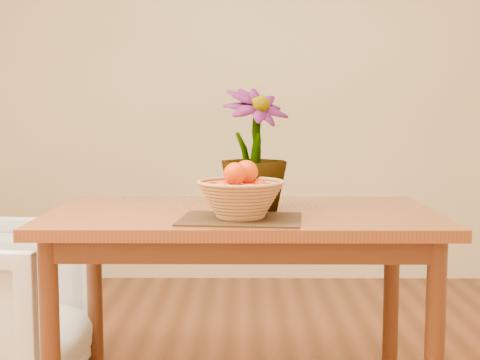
{
  "coord_description": "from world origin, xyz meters",
  "views": [
    {
      "loc": [
        0.01,
        -2.1,
        1.11
      ],
      "look_at": [
        -0.01,
        0.17,
        0.88
      ],
      "focal_mm": 50.0,
      "sensor_mm": 36.0,
      "label": 1
    }
  ],
  "objects": [
    {
      "name": "placemat",
      "position": [
        -0.01,
        0.09,
        0.75
      ],
      "size": [
        0.43,
        0.34,
        0.01
      ],
      "primitive_type": "cube",
      "rotation": [
        0.0,
        0.0,
        -0.11
      ],
      "color": "#382314",
      "rests_on": "table"
    },
    {
      "name": "orange_pile",
      "position": [
        -0.0,
        0.1,
        0.86
      ],
      "size": [
        0.2,
        0.19,
        0.14
      ],
      "rotation": [
        0.0,
        0.0,
        -0.13
      ],
      "color": "#E84D03",
      "rests_on": "wicker_basket"
    },
    {
      "name": "wall_back",
      "position": [
        0.0,
        2.25,
        1.35
      ],
      "size": [
        4.0,
        0.02,
        2.7
      ],
      "primitive_type": "cube",
      "color": "#FDEEC1",
      "rests_on": "floor"
    },
    {
      "name": "potted_plant",
      "position": [
        0.04,
        0.32,
        0.97
      ],
      "size": [
        0.35,
        0.35,
        0.45
      ],
      "primitive_type": "imported",
      "rotation": [
        0.0,
        0.0,
        0.58
      ],
      "color": "#184614",
      "rests_on": "table"
    },
    {
      "name": "wicker_basket",
      "position": [
        -0.01,
        0.09,
        0.81
      ],
      "size": [
        0.29,
        0.29,
        0.12
      ],
      "color": "#B3814A",
      "rests_on": "placemat"
    },
    {
      "name": "table",
      "position": [
        0.0,
        0.3,
        0.66
      ],
      "size": [
        1.4,
        0.8,
        0.75
      ],
      "color": "brown",
      "rests_on": "floor"
    }
  ]
}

